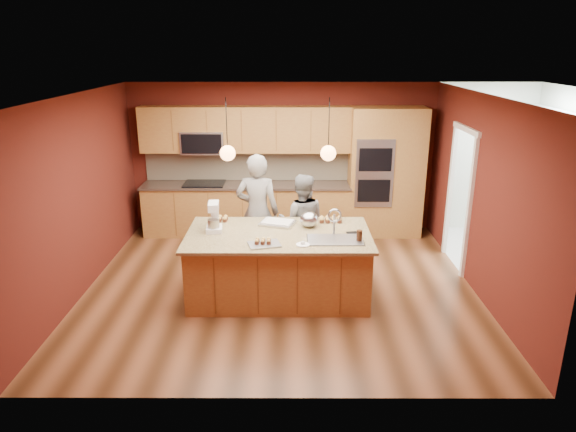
{
  "coord_description": "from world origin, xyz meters",
  "views": [
    {
      "loc": [
        0.13,
        -6.73,
        3.31
      ],
      "look_at": [
        0.11,
        -0.1,
        1.1
      ],
      "focal_mm": 32.0,
      "sensor_mm": 36.0,
      "label": 1
    }
  ],
  "objects_px": {
    "mixing_bowl": "(309,219)",
    "person_left": "(257,212)",
    "stand_mixer": "(214,219)",
    "person_right": "(302,222)",
    "island": "(280,264)"
  },
  "relations": [
    {
      "from": "stand_mixer",
      "to": "mixing_bowl",
      "type": "relative_size",
      "value": 1.51
    },
    {
      "from": "person_right",
      "to": "mixing_bowl",
      "type": "xyz_separation_m",
      "value": [
        0.09,
        -0.67,
        0.27
      ]
    },
    {
      "from": "person_left",
      "to": "stand_mixer",
      "type": "height_order",
      "value": "person_left"
    },
    {
      "from": "person_left",
      "to": "mixing_bowl",
      "type": "height_order",
      "value": "person_left"
    },
    {
      "from": "island",
      "to": "mixing_bowl",
      "type": "height_order",
      "value": "island"
    },
    {
      "from": "mixing_bowl",
      "to": "island",
      "type": "bearing_deg",
      "value": -145.81
    },
    {
      "from": "person_right",
      "to": "stand_mixer",
      "type": "relative_size",
      "value": 3.75
    },
    {
      "from": "island",
      "to": "stand_mixer",
      "type": "bearing_deg",
      "value": 172.98
    },
    {
      "from": "island",
      "to": "person_right",
      "type": "distance_m",
      "value": 1.04
    },
    {
      "from": "person_left",
      "to": "person_right",
      "type": "height_order",
      "value": "person_left"
    },
    {
      "from": "island",
      "to": "stand_mixer",
      "type": "xyz_separation_m",
      "value": [
        -0.89,
        0.11,
        0.62
      ]
    },
    {
      "from": "mixing_bowl",
      "to": "person_left",
      "type": "bearing_deg",
      "value": 138.53
    },
    {
      "from": "island",
      "to": "person_left",
      "type": "height_order",
      "value": "person_left"
    },
    {
      "from": "island",
      "to": "person_right",
      "type": "bearing_deg",
      "value": 71.46
    },
    {
      "from": "person_right",
      "to": "stand_mixer",
      "type": "distance_m",
      "value": 1.51
    }
  ]
}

